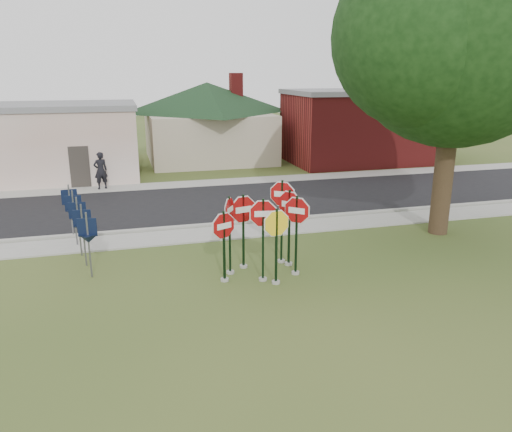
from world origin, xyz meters
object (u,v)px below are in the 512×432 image
object	(u,v)px
stop_sign_yellow	(276,237)
pedestrian	(101,170)
stop_sign_left	(224,237)
oak_tree	(459,29)
stop_sign_center	(263,228)

from	to	relation	value
stop_sign_yellow	pedestrian	bearing A→B (deg)	110.44
stop_sign_left	oak_tree	world-z (taller)	oak_tree
stop_sign_left	pedestrian	distance (m)	13.63
stop_sign_yellow	oak_tree	world-z (taller)	oak_tree
stop_sign_yellow	oak_tree	distance (m)	9.84
stop_sign_left	stop_sign_yellow	bearing A→B (deg)	-22.15
stop_sign_left	oak_tree	size ratio (longest dim) A/B	0.19
stop_sign_yellow	pedestrian	size ratio (longest dim) A/B	1.22
stop_sign_center	oak_tree	world-z (taller)	oak_tree
stop_sign_yellow	oak_tree	size ratio (longest dim) A/B	0.20
stop_sign_left	oak_tree	bearing A→B (deg)	14.92
stop_sign_center	stop_sign_left	size ratio (longest dim) A/B	1.16
stop_sign_center	pedestrian	distance (m)	14.21
stop_sign_center	stop_sign_yellow	bearing A→B (deg)	-45.85
stop_sign_center	stop_sign_left	bearing A→B (deg)	166.81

